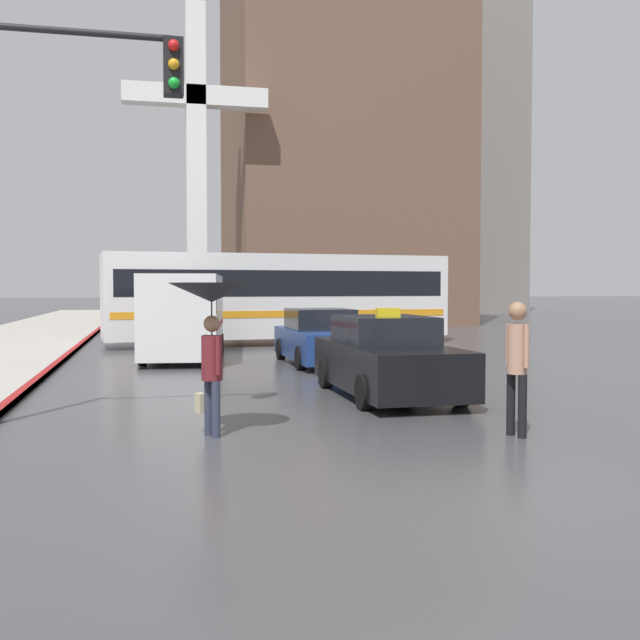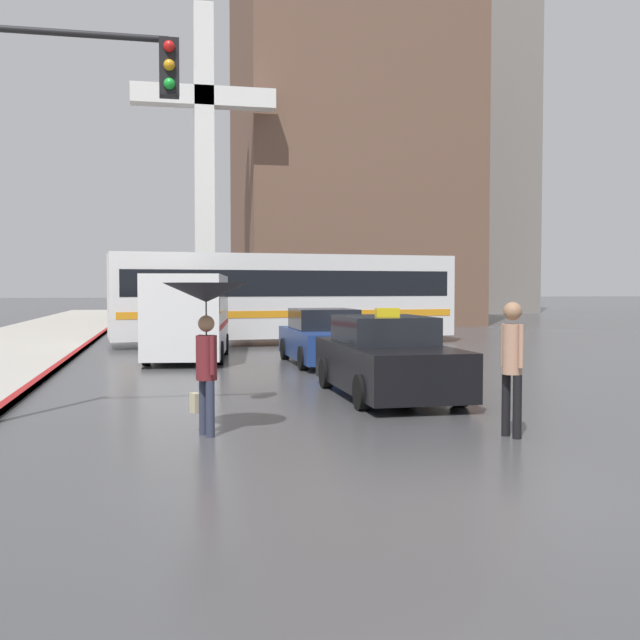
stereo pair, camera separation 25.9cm
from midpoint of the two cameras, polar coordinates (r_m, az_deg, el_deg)
ground_plane at (r=7.56m, az=9.55°, el=-13.18°), size 300.00×300.00×0.00m
taxi at (r=14.06m, az=5.61°, el=-3.00°), size 1.91×4.54×1.66m
sedan_red at (r=20.00m, az=0.73°, el=-1.42°), size 1.91×4.59×1.46m
ambulance_van at (r=21.44m, az=-9.65°, el=0.55°), size 2.63×5.37×2.39m
city_bus at (r=27.08m, az=-2.40°, el=1.95°), size 12.54×3.76×3.21m
pedestrian_with_umbrella at (r=10.29m, az=-7.97°, el=0.91°), size 1.18×1.18×2.10m
pedestrian_man at (r=10.50m, az=15.11°, el=-2.78°), size 0.33×0.42×1.84m
traffic_light at (r=11.29m, az=-20.45°, el=12.64°), size 3.37×0.38×5.87m
building_tower_near at (r=45.25m, az=2.10°, el=14.17°), size 12.32×13.06×22.41m
building_tower_far at (r=65.05m, az=8.98°, el=12.89°), size 13.27×11.35×27.63m
monument_cross at (r=36.20m, az=-8.61°, el=12.90°), size 6.67×0.90×15.15m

